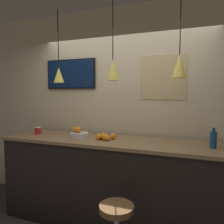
{
  "coord_description": "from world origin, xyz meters",
  "views": [
    {
      "loc": [
        0.96,
        -1.78,
        1.68
      ],
      "look_at": [
        0.0,
        0.74,
        1.45
      ],
      "focal_mm": 35.0,
      "sensor_mm": 36.0,
      "label": 1
    }
  ],
  "objects_px": {
    "mounted_tv": "(71,74)",
    "fruit_bowl": "(79,134)",
    "spread_jar": "(38,131)",
    "juice_bottle": "(213,140)"
  },
  "relations": [
    {
      "from": "mounted_tv",
      "to": "fruit_bowl",
      "type": "bearing_deg",
      "value": -49.15
    },
    {
      "from": "fruit_bowl",
      "to": "spread_jar",
      "type": "distance_m",
      "value": 0.66
    },
    {
      "from": "fruit_bowl",
      "to": "juice_bottle",
      "type": "bearing_deg",
      "value": -0.07
    },
    {
      "from": "fruit_bowl",
      "to": "spread_jar",
      "type": "xyz_separation_m",
      "value": [
        -0.66,
        -0.0,
        0.0
      ]
    },
    {
      "from": "fruit_bowl",
      "to": "spread_jar",
      "type": "bearing_deg",
      "value": -179.82
    },
    {
      "from": "fruit_bowl",
      "to": "mounted_tv",
      "type": "relative_size",
      "value": 0.3
    },
    {
      "from": "juice_bottle",
      "to": "mounted_tv",
      "type": "bearing_deg",
      "value": 167.67
    },
    {
      "from": "fruit_bowl",
      "to": "juice_bottle",
      "type": "relative_size",
      "value": 1.12
    },
    {
      "from": "fruit_bowl",
      "to": "juice_bottle",
      "type": "distance_m",
      "value": 1.62
    },
    {
      "from": "spread_jar",
      "to": "mounted_tv",
      "type": "xyz_separation_m",
      "value": [
        0.28,
        0.44,
        0.83
      ]
    }
  ]
}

